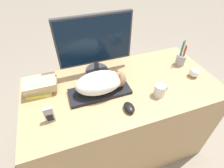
# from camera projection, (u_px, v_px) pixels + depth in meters

# --- Properties ---
(desk) EXTENTS (1.37, 0.69, 0.78)m
(desk) POSITION_uv_depth(u_px,v_px,m) (121.00, 120.00, 1.49)
(desk) COLOR tan
(desk) RESTS_ON ground_plane
(keyboard) EXTENTS (0.41, 0.17, 0.02)m
(keyboard) POSITION_uv_depth(u_px,v_px,m) (100.00, 92.00, 1.18)
(keyboard) COLOR black
(keyboard) RESTS_ON desk
(cat) EXTENTS (0.34, 0.18, 0.14)m
(cat) POSITION_uv_depth(u_px,v_px,m) (102.00, 82.00, 1.13)
(cat) COLOR white
(cat) RESTS_ON keyboard
(monitor) EXTENTS (0.53, 0.17, 0.44)m
(monitor) POSITION_uv_depth(u_px,v_px,m) (95.00, 42.00, 1.20)
(monitor) COLOR #333338
(monitor) RESTS_ON desk
(computer_mouse) EXTENTS (0.06, 0.09, 0.04)m
(computer_mouse) POSITION_uv_depth(u_px,v_px,m) (129.00, 108.00, 1.06)
(computer_mouse) COLOR black
(computer_mouse) RESTS_ON desk
(coffee_mug) EXTENTS (0.10, 0.07, 0.08)m
(coffee_mug) POSITION_uv_depth(u_px,v_px,m) (160.00, 90.00, 1.14)
(coffee_mug) COLOR silver
(coffee_mug) RESTS_ON desk
(pen_cup) EXTENTS (0.07, 0.07, 0.23)m
(pen_cup) POSITION_uv_depth(u_px,v_px,m) (181.00, 59.00, 1.40)
(pen_cup) COLOR #939399
(pen_cup) RESTS_ON desk
(baseball) EXTENTS (0.07, 0.07, 0.07)m
(baseball) POSITION_uv_depth(u_px,v_px,m) (194.00, 72.00, 1.29)
(baseball) COLOR silver
(baseball) RESTS_ON desk
(phone) EXTENTS (0.05, 0.03, 0.11)m
(phone) POSITION_uv_depth(u_px,v_px,m) (49.00, 115.00, 0.98)
(phone) COLOR #99999E
(phone) RESTS_ON desk
(book_stack) EXTENTS (0.22, 0.17, 0.09)m
(book_stack) POSITION_uv_depth(u_px,v_px,m) (40.00, 85.00, 1.17)
(book_stack) COLOR #CCC14C
(book_stack) RESTS_ON desk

